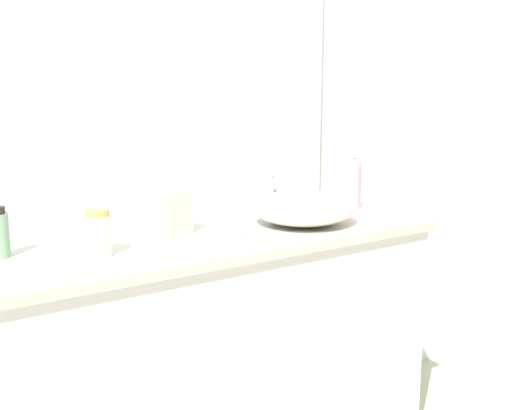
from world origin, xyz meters
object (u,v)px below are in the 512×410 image
(soap_dispenser, at_px, (354,184))
(lotion_bottle, at_px, (0,234))
(tissue_box, at_px, (166,211))
(perfume_bottle, at_px, (97,233))
(sink_basin, at_px, (304,208))
(candle_jar, at_px, (235,228))

(soap_dispenser, bearing_deg, lotion_bottle, 178.86)
(lotion_bottle, relative_size, tissue_box, 0.81)
(lotion_bottle, relative_size, perfume_bottle, 1.07)
(perfume_bottle, bearing_deg, sink_basin, 1.13)
(lotion_bottle, distance_m, candle_jar, 0.68)
(lotion_bottle, relative_size, candle_jar, 2.97)
(tissue_box, xyz_separation_m, candle_jar, (0.17, -0.13, -0.05))
(soap_dispenser, bearing_deg, tissue_box, 178.23)
(soap_dispenser, xyz_separation_m, candle_jar, (-0.58, -0.11, -0.07))
(soap_dispenser, bearing_deg, perfume_bottle, -173.74)
(sink_basin, height_order, lotion_bottle, lotion_bottle)
(lotion_bottle, bearing_deg, perfume_bottle, -31.44)
(lotion_bottle, distance_m, perfume_bottle, 0.26)
(perfume_bottle, height_order, candle_jar, perfume_bottle)
(perfume_bottle, relative_size, candle_jar, 2.79)
(candle_jar, bearing_deg, soap_dispenser, 10.41)
(sink_basin, xyz_separation_m, perfume_bottle, (-0.71, -0.01, 0.01))
(candle_jar, bearing_deg, tissue_box, 142.94)
(sink_basin, xyz_separation_m, lotion_bottle, (-0.93, 0.12, 0.01))
(sink_basin, distance_m, candle_jar, 0.27)
(candle_jar, bearing_deg, lotion_bottle, 168.81)
(lotion_bottle, distance_m, tissue_box, 0.49)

